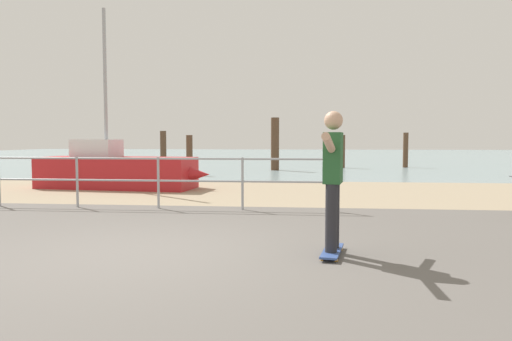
{
  "coord_description": "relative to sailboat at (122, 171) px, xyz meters",
  "views": [
    {
      "loc": [
        1.89,
        -5.58,
        1.4
      ],
      "look_at": [
        1.11,
        2.0,
        0.9
      ],
      "focal_mm": 33.22,
      "sensor_mm": 36.0,
      "label": 1
    }
  ],
  "objects": [
    {
      "name": "railing_fence",
      "position": [
        1.38,
        -3.71,
        0.18
      ],
      "size": [
        8.54,
        0.05,
        1.05
      ],
      "color": "#9EA0A5",
      "rests_on": "ground"
    },
    {
      "name": "groyne_post_4",
      "position": [
        10.11,
        11.11,
        0.35
      ],
      "size": [
        0.25,
        0.25,
        1.74
      ],
      "primitive_type": "cylinder",
      "color": "#513826",
      "rests_on": "ground"
    },
    {
      "name": "groyne_post_2",
      "position": [
        3.82,
        8.32,
        0.67
      ],
      "size": [
        0.37,
        0.37,
        2.37
      ],
      "primitive_type": "cylinder",
      "color": "#513826",
      "rests_on": "ground"
    },
    {
      "name": "sea_surface",
      "position": [
        3.25,
        27.69,
        -0.52
      ],
      "size": [
        72.0,
        50.0,
        0.04
      ],
      "primitive_type": "cube",
      "color": "#849EA3",
      "rests_on": "ground"
    },
    {
      "name": "groyne_post_0",
      "position": [
        -2.46,
        12.08,
        0.41
      ],
      "size": [
        0.33,
        0.33,
        1.86
      ],
      "primitive_type": "cylinder",
      "color": "#513826",
      "rests_on": "ground"
    },
    {
      "name": "beach_strip",
      "position": [
        3.25,
        -0.31,
        -0.52
      ],
      "size": [
        24.0,
        6.0,
        0.04
      ],
      "primitive_type": "cube",
      "color": "tan",
      "rests_on": "ground"
    },
    {
      "name": "sailboat",
      "position": [
        0.0,
        0.0,
        0.0
      ],
      "size": [
        5.04,
        1.85,
        5.05
      ],
      "color": "#B21E23",
      "rests_on": "ground"
    },
    {
      "name": "skateboard",
      "position": [
        5.47,
        -7.24,
        -0.45
      ],
      "size": [
        0.33,
        0.82,
        0.08
      ],
      "color": "#334C8C",
      "rests_on": "ground"
    },
    {
      "name": "skateboarder",
      "position": [
        5.47,
        -7.24,
        0.5
      ],
      "size": [
        0.34,
        1.44,
        1.65
      ],
      "color": "#26262B",
      "rests_on": "skateboard"
    },
    {
      "name": "groyne_post_1",
      "position": [
        0.68,
        5.17,
        0.26
      ],
      "size": [
        0.25,
        0.25,
        1.57
      ],
      "primitive_type": "cylinder",
      "color": "#513826",
      "rests_on": "ground"
    },
    {
      "name": "groyne_post_3",
      "position": [
        6.97,
        10.41,
        0.29
      ],
      "size": [
        0.27,
        0.27,
        1.62
      ],
      "primitive_type": "cylinder",
      "color": "#513826",
      "rests_on": "ground"
    },
    {
      "name": "ground_plane",
      "position": [
        3.25,
        -8.31,
        -0.52
      ],
      "size": [
        24.0,
        10.0,
        0.04
      ],
      "primitive_type": "cube",
      "color": "#605B56",
      "rests_on": "ground"
    }
  ]
}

